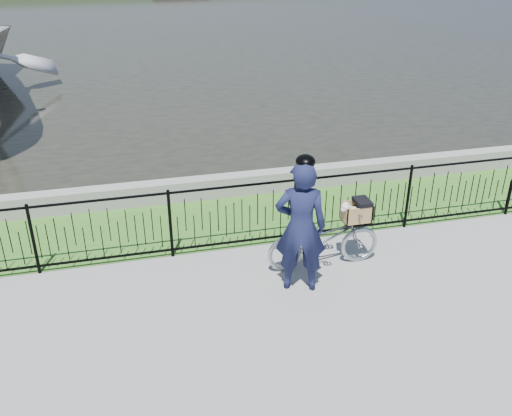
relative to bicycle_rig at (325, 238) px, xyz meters
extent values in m
plane|color=gray|center=(-1.22, -0.79, -0.47)|extent=(120.00, 120.00, 0.00)
cube|color=#3A7023|center=(-1.22, 1.81, -0.47)|extent=(60.00, 2.00, 0.01)
plane|color=black|center=(-1.22, 32.21, -0.47)|extent=(120.00, 120.00, 0.00)
cube|color=gray|center=(-1.22, 2.81, -0.27)|extent=(60.00, 0.30, 0.40)
imported|color=#A2A6AD|center=(-0.02, 0.00, -0.01)|extent=(1.75, 0.61, 0.92)
cube|color=black|center=(0.47, 0.00, 0.24)|extent=(0.38, 0.18, 0.02)
cube|color=#9D7D48|center=(0.47, 0.00, 0.24)|extent=(0.40, 0.30, 0.01)
cube|color=#9D7D48|center=(0.47, 0.14, 0.38)|extent=(0.40, 0.01, 0.28)
cube|color=#9D7D48|center=(0.47, -0.14, 0.38)|extent=(0.40, 0.01, 0.28)
cube|color=#9D7D48|center=(0.66, 0.00, 0.38)|extent=(0.02, 0.30, 0.28)
cube|color=#9D7D48|center=(0.28, 0.00, 0.38)|extent=(0.02, 0.30, 0.28)
cube|color=black|center=(0.56, 0.00, 0.55)|extent=(0.22, 0.32, 0.06)
cube|color=black|center=(0.68, 0.00, 0.41)|extent=(0.02, 0.32, 0.23)
ellipsoid|color=silver|center=(0.45, 0.00, 0.37)|extent=(0.31, 0.22, 0.20)
sphere|color=silver|center=(0.29, -0.02, 0.50)|extent=(0.15, 0.15, 0.15)
sphere|color=silver|center=(0.24, -0.04, 0.47)|extent=(0.07, 0.07, 0.07)
sphere|color=black|center=(0.22, -0.05, 0.46)|extent=(0.02, 0.02, 0.02)
cone|color=#A57745|center=(0.29, 0.04, 0.56)|extent=(0.06, 0.08, 0.08)
cone|color=#A57745|center=(0.31, -0.06, 0.56)|extent=(0.06, 0.08, 0.08)
imported|color=#15193A|center=(-0.55, -0.46, 0.50)|extent=(0.81, 0.65, 1.95)
ellipsoid|color=black|center=(-0.55, -0.46, 1.46)|extent=(0.26, 0.29, 0.18)
camera|label=1|loc=(-2.79, -6.97, 4.27)|focal=40.00mm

